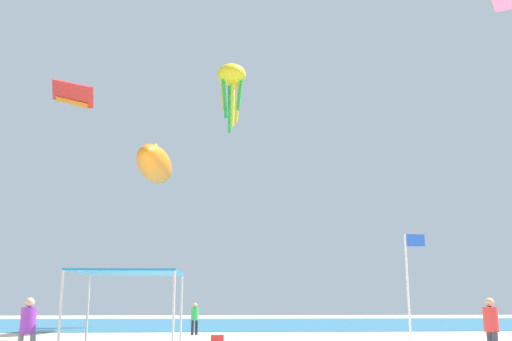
# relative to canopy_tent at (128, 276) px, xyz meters

# --- Properties ---
(ocean_strip) EXTENTS (110.00, 25.48, 0.03)m
(ocean_strip) POSITION_rel_canopy_tent_xyz_m (6.30, 29.01, -2.45)
(ocean_strip) COLOR #1E6B93
(ocean_strip) RESTS_ON ground
(canopy_tent) EXTENTS (3.04, 3.32, 2.60)m
(canopy_tent) POSITION_rel_canopy_tent_xyz_m (0.00, 0.00, 0.00)
(canopy_tent) COLOR #B2B2B7
(canopy_tent) RESTS_ON ground
(person_near_tent) EXTENTS (0.48, 0.43, 1.83)m
(person_near_tent) POSITION_rel_canopy_tent_xyz_m (-2.69, -0.37, -1.40)
(person_near_tent) COLOR slate
(person_near_tent) RESTS_ON ground
(person_leftmost) EXTENTS (0.43, 0.49, 1.83)m
(person_leftmost) POSITION_rel_canopy_tent_xyz_m (10.84, -0.28, -1.40)
(person_leftmost) COLOR #33384C
(person_leftmost) RESTS_ON ground
(person_rightmost) EXTENTS (0.39, 0.39, 1.63)m
(person_rightmost) POSITION_rel_canopy_tent_xyz_m (1.44, 13.75, -1.51)
(person_rightmost) COLOR black
(person_rightmost) RESTS_ON ground
(banner_flag) EXTENTS (0.61, 0.06, 3.63)m
(banner_flag) POSITION_rel_canopy_tent_xyz_m (8.16, -1.10, -0.28)
(banner_flag) COLOR silver
(banner_flag) RESTS_ON ground
(cooler_box) EXTENTS (0.57, 0.37, 0.35)m
(cooler_box) POSITION_rel_canopy_tent_xyz_m (2.65, 8.12, -2.29)
(cooler_box) COLOR red
(cooler_box) RESTS_ON ground
(kite_parafoil_red) EXTENTS (3.34, 3.45, 2.75)m
(kite_parafoil_red) POSITION_rel_canopy_tent_xyz_m (-6.99, 18.41, 12.37)
(kite_parafoil_red) COLOR red
(kite_inflatable_orange) EXTENTS (2.35, 6.84, 2.48)m
(kite_inflatable_orange) POSITION_rel_canopy_tent_xyz_m (-1.43, 17.85, 7.62)
(kite_inflatable_orange) COLOR orange
(kite_octopus_yellow) EXTENTS (2.90, 2.90, 5.35)m
(kite_octopus_yellow) POSITION_rel_canopy_tent_xyz_m (3.45, 25.10, 16.40)
(kite_octopus_yellow) COLOR yellow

